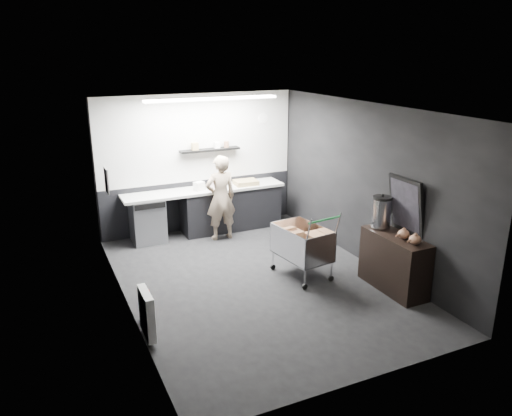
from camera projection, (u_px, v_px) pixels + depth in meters
name	position (u px, v px, depth m)	size (l,w,h in m)	color
floor	(257.00, 281.00, 7.89)	(5.50, 5.50, 0.00)	black
ceiling	(257.00, 108.00, 7.07)	(5.50, 5.50, 0.00)	white
wall_back	(198.00, 163.00, 9.85)	(5.50, 5.50, 0.00)	black
wall_front	(370.00, 270.00, 5.10)	(5.50, 5.50, 0.00)	black
wall_left	(122.00, 217.00, 6.68)	(5.50, 5.50, 0.00)	black
wall_right	(366.00, 185.00, 8.28)	(5.50, 5.50, 0.00)	black
kitchen_wall_panel	(198.00, 138.00, 9.68)	(3.95, 0.02, 1.70)	silver
dado_panel	(200.00, 204.00, 10.10)	(3.95, 0.02, 1.00)	black
floating_shelf	(210.00, 150.00, 9.74)	(1.20, 0.22, 0.04)	black
wall_clock	(263.00, 118.00, 10.14)	(0.20, 0.20, 0.03)	white
poster	(106.00, 181.00, 7.75)	(0.02, 0.30, 0.40)	silver
poster_red_band	(106.00, 176.00, 7.73)	(0.01, 0.22, 0.10)	red
radiator	(147.00, 313.00, 6.23)	(0.10, 0.50, 0.60)	white
ceiling_strip	(212.00, 99.00, 8.67)	(2.40, 0.20, 0.04)	white
prep_counter	(212.00, 210.00, 9.90)	(3.20, 0.61, 0.90)	black
person	(221.00, 198.00, 9.41)	(0.60, 0.39, 1.64)	beige
shopping_cart	(302.00, 245.00, 7.93)	(0.73, 1.09, 1.12)	silver
sideboard	(394.00, 255.00, 7.50)	(0.49, 1.16, 1.73)	black
fire_extinguisher	(145.00, 303.00, 6.76)	(0.14, 0.14, 0.46)	#A8140B
cardboard_box	(246.00, 182.00, 9.99)	(0.45, 0.35, 0.09)	#9F8754
pink_tub	(213.00, 183.00, 9.75)	(0.18, 0.18, 0.18)	beige
white_container	(199.00, 186.00, 9.59)	(0.19, 0.14, 0.17)	white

